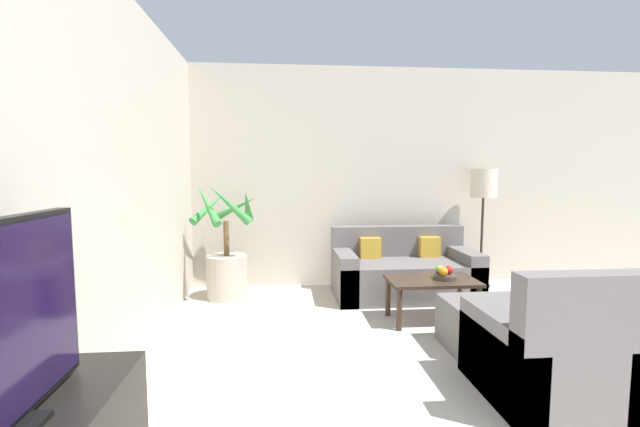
% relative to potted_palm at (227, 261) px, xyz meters
% --- Properties ---
extents(wall_back, '(7.71, 0.06, 2.70)m').
position_rel_potted_palm_xyz_m(wall_back, '(2.59, 0.51, 0.93)').
color(wall_back, '#BCB2A3').
rests_on(wall_back, ground_plane).
extents(wall_left, '(0.06, 7.49, 2.70)m').
position_rel_potted_palm_xyz_m(wall_left, '(-0.50, -2.47, 0.93)').
color(wall_left, '#BCB2A3').
rests_on(wall_left, ground_plane).
extents(potted_palm, '(0.77, 0.76, 1.31)m').
position_rel_potted_palm_xyz_m(potted_palm, '(0.00, 0.00, 0.00)').
color(potted_palm, '#ADA393').
rests_on(potted_palm, ground_plane).
extents(sofa_loveseat, '(1.59, 0.82, 0.77)m').
position_rel_potted_palm_xyz_m(sofa_loveseat, '(2.00, -0.11, -0.16)').
color(sofa_loveseat, '#605B5B').
rests_on(sofa_loveseat, ground_plane).
extents(floor_lamp, '(0.31, 0.31, 1.45)m').
position_rel_potted_palm_xyz_m(floor_lamp, '(3.07, 0.20, 0.78)').
color(floor_lamp, '#2D2823').
rests_on(floor_lamp, ground_plane).
extents(coffee_table, '(0.83, 0.50, 0.41)m').
position_rel_potted_palm_xyz_m(coffee_table, '(2.02, -0.97, -0.08)').
color(coffee_table, '#38281E').
rests_on(coffee_table, ground_plane).
extents(fruit_bowl, '(0.21, 0.21, 0.04)m').
position_rel_potted_palm_xyz_m(fruit_bowl, '(2.15, -0.98, 0.01)').
color(fruit_bowl, '#42382D').
rests_on(fruit_bowl, coffee_table).
extents(apple_red, '(0.08, 0.08, 0.08)m').
position_rel_potted_palm_xyz_m(apple_red, '(2.19, -0.96, 0.07)').
color(apple_red, red).
rests_on(apple_red, fruit_bowl).
extents(apple_green, '(0.08, 0.08, 0.08)m').
position_rel_potted_palm_xyz_m(apple_green, '(2.11, -0.93, 0.07)').
color(apple_green, olive).
rests_on(apple_green, fruit_bowl).
extents(orange_fruit, '(0.08, 0.08, 0.08)m').
position_rel_potted_palm_xyz_m(orange_fruit, '(2.11, -1.02, 0.07)').
color(orange_fruit, orange).
rests_on(orange_fruit, fruit_bowl).
extents(armchair, '(0.77, 0.81, 0.87)m').
position_rel_potted_palm_xyz_m(armchair, '(2.26, -2.38, -0.14)').
color(armchair, '#605B5B').
rests_on(armchair, ground_plane).
extents(ottoman, '(0.65, 0.51, 0.39)m').
position_rel_potted_palm_xyz_m(ottoman, '(2.24, -1.61, -0.23)').
color(ottoman, '#605B5B').
rests_on(ottoman, ground_plane).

